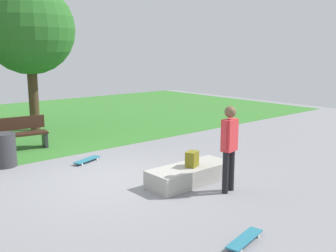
{
  "coord_description": "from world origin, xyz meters",
  "views": [
    {
      "loc": [
        -4.22,
        -6.86,
        2.72
      ],
      "look_at": [
        1.15,
        -0.57,
        1.12
      ],
      "focal_mm": 41.17,
      "sensor_mm": 36.0,
      "label": 1
    }
  ],
  "objects_px": {
    "skater_performing_trick": "(229,142)",
    "concrete_ledge": "(190,174)",
    "park_bench_by_oak": "(17,133)",
    "backpack_on_ledge": "(192,159)",
    "skateboard_by_ledge": "(245,239)",
    "trash_bin": "(4,150)",
    "tree_leaning_ash": "(29,30)",
    "skateboard_spare": "(87,160)"
  },
  "relations": [
    {
      "from": "concrete_ledge",
      "to": "tree_leaning_ash",
      "type": "height_order",
      "value": "tree_leaning_ash"
    },
    {
      "from": "skateboard_by_ledge",
      "to": "skateboard_spare",
      "type": "distance_m",
      "value": 5.18
    },
    {
      "from": "skater_performing_trick",
      "to": "concrete_ledge",
      "type": "bearing_deg",
      "value": 104.69
    },
    {
      "from": "backpack_on_ledge",
      "to": "skateboard_spare",
      "type": "distance_m",
      "value": 3.01
    },
    {
      "from": "skateboard_by_ledge",
      "to": "tree_leaning_ash",
      "type": "bearing_deg",
      "value": 84.84
    },
    {
      "from": "concrete_ledge",
      "to": "backpack_on_ledge",
      "type": "height_order",
      "value": "backpack_on_ledge"
    },
    {
      "from": "concrete_ledge",
      "to": "trash_bin",
      "type": "bearing_deg",
      "value": 124.3
    },
    {
      "from": "concrete_ledge",
      "to": "trash_bin",
      "type": "distance_m",
      "value": 4.56
    },
    {
      "from": "skateboard_spare",
      "to": "park_bench_by_oak",
      "type": "relative_size",
      "value": 0.5
    },
    {
      "from": "tree_leaning_ash",
      "to": "skater_performing_trick",
      "type": "bearing_deg",
      "value": -86.48
    },
    {
      "from": "skateboard_by_ledge",
      "to": "skater_performing_trick",
      "type": "bearing_deg",
      "value": 47.41
    },
    {
      "from": "skateboard_by_ledge",
      "to": "concrete_ledge",
      "type": "bearing_deg",
      "value": 63.5
    },
    {
      "from": "park_bench_by_oak",
      "to": "backpack_on_ledge",
      "type": "bearing_deg",
      "value": -71.31
    },
    {
      "from": "tree_leaning_ash",
      "to": "park_bench_by_oak",
      "type": "bearing_deg",
      "value": -121.39
    },
    {
      "from": "skateboard_by_ledge",
      "to": "skateboard_spare",
      "type": "relative_size",
      "value": 1.0
    },
    {
      "from": "park_bench_by_oak",
      "to": "tree_leaning_ash",
      "type": "distance_m",
      "value": 4.08
    },
    {
      "from": "park_bench_by_oak",
      "to": "tree_leaning_ash",
      "type": "bearing_deg",
      "value": 58.61
    },
    {
      "from": "concrete_ledge",
      "to": "skater_performing_trick",
      "type": "xyz_separation_m",
      "value": [
        0.22,
        -0.85,
        0.81
      ]
    },
    {
      "from": "backpack_on_ledge",
      "to": "skateboard_by_ledge",
      "type": "bearing_deg",
      "value": -138.94
    },
    {
      "from": "tree_leaning_ash",
      "to": "skateboard_spare",
      "type": "bearing_deg",
      "value": -97.07
    },
    {
      "from": "skateboard_by_ledge",
      "to": "skateboard_spare",
      "type": "height_order",
      "value": "same"
    },
    {
      "from": "skater_performing_trick",
      "to": "park_bench_by_oak",
      "type": "height_order",
      "value": "skater_performing_trick"
    },
    {
      "from": "skater_performing_trick",
      "to": "skateboard_spare",
      "type": "xyz_separation_m",
      "value": [
        -1.11,
        3.63,
        -0.93
      ]
    },
    {
      "from": "trash_bin",
      "to": "tree_leaning_ash",
      "type": "bearing_deg",
      "value": 59.07
    },
    {
      "from": "concrete_ledge",
      "to": "skateboard_spare",
      "type": "bearing_deg",
      "value": 107.64
    },
    {
      "from": "skateboard_by_ledge",
      "to": "skateboard_spare",
      "type": "bearing_deg",
      "value": 86.61
    },
    {
      "from": "concrete_ledge",
      "to": "park_bench_by_oak",
      "type": "height_order",
      "value": "park_bench_by_oak"
    },
    {
      "from": "trash_bin",
      "to": "backpack_on_ledge",
      "type": "bearing_deg",
      "value": -56.0
    },
    {
      "from": "backpack_on_ledge",
      "to": "trash_bin",
      "type": "distance_m",
      "value": 4.6
    },
    {
      "from": "backpack_on_ledge",
      "to": "park_bench_by_oak",
      "type": "bearing_deg",
      "value": 86.87
    },
    {
      "from": "park_bench_by_oak",
      "to": "tree_leaning_ash",
      "type": "xyz_separation_m",
      "value": [
        1.46,
        2.4,
        2.96
      ]
    },
    {
      "from": "skater_performing_trick",
      "to": "skateboard_spare",
      "type": "distance_m",
      "value": 3.91
    },
    {
      "from": "skateboard_spare",
      "to": "trash_bin",
      "type": "bearing_deg",
      "value": 149.82
    },
    {
      "from": "skateboard_spare",
      "to": "tree_leaning_ash",
      "type": "relative_size",
      "value": 0.16
    },
    {
      "from": "skater_performing_trick",
      "to": "park_bench_by_oak",
      "type": "bearing_deg",
      "value": 108.23
    },
    {
      "from": "backpack_on_ledge",
      "to": "skater_performing_trick",
      "type": "relative_size",
      "value": 0.19
    },
    {
      "from": "tree_leaning_ash",
      "to": "concrete_ledge",
      "type": "bearing_deg",
      "value": -87.78
    },
    {
      "from": "concrete_ledge",
      "to": "skateboard_by_ledge",
      "type": "xyz_separation_m",
      "value": [
        -1.19,
        -2.39,
        -0.12
      ]
    },
    {
      "from": "skateboard_spare",
      "to": "tree_leaning_ash",
      "type": "bearing_deg",
      "value": 82.93
    },
    {
      "from": "skateboard_by_ledge",
      "to": "trash_bin",
      "type": "relative_size",
      "value": 1.02
    },
    {
      "from": "park_bench_by_oak",
      "to": "trash_bin",
      "type": "height_order",
      "value": "park_bench_by_oak"
    },
    {
      "from": "backpack_on_ledge",
      "to": "trash_bin",
      "type": "relative_size",
      "value": 0.4
    }
  ]
}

